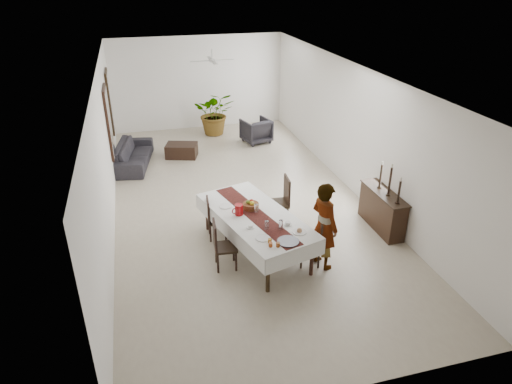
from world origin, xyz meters
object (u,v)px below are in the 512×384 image
dining_table_top (255,216)px  red_pitcher (239,210)px  sideboard_body (382,211)px  woman (324,226)px  sofa (133,154)px

dining_table_top → red_pitcher: 0.36m
dining_table_top → sideboard_body: sideboard_body is taller
dining_table_top → red_pitcher: (-0.31, 0.09, 0.15)m
dining_table_top → woman: bearing=-51.8°
red_pitcher → woman: size_ratio=0.13×
woman → dining_table_top: bearing=34.3°
red_pitcher → sideboard_body: 3.31m
dining_table_top → sofa: dining_table_top is taller
dining_table_top → woman: size_ratio=1.50×
red_pitcher → sofa: red_pitcher is taller
red_pitcher → sideboard_body: bearing=1.1°
dining_table_top → sofa: bearing=97.8°
woman → sofa: size_ratio=0.79×
red_pitcher → woman: (1.44, -0.92, -0.07)m
sofa → red_pitcher: bearing=-148.4°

